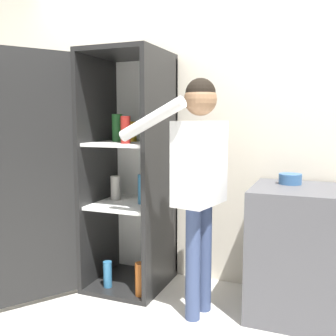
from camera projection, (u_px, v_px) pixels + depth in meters
name	position (u px, v px, depth m)	size (l,w,h in m)	color
ground_plane	(118.00, 326.00, 2.56)	(12.00, 12.00, 0.00)	beige
wall_back	(173.00, 126.00, 3.30)	(7.00, 0.06, 2.55)	beige
refrigerator	(113.00, 173.00, 3.06)	(0.94, 1.11, 1.85)	black
person	(199.00, 166.00, 2.59)	(0.67, 0.51, 1.60)	#384770
counter	(296.00, 251.00, 2.68)	(0.61, 0.64, 0.88)	#4C4C51
bowl	(290.00, 179.00, 2.75)	(0.16, 0.16, 0.07)	#335B8E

